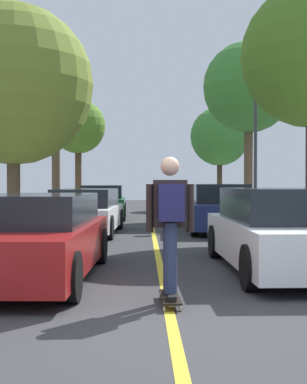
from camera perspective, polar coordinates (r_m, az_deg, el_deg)
name	(u,v)px	position (r m, az deg, el deg)	size (l,w,h in m)	color
ground	(173,329)	(5.49, 2.09, -14.60)	(80.00, 80.00, 0.00)	#353538
center_line	(160,266)	(9.40, 0.72, -8.02)	(0.12, 39.20, 0.01)	gold
parked_car_left_nearest	(35,237)	(8.34, -12.70, -4.75)	(2.00, 4.62, 1.30)	maroon
parked_car_left_near	(86,211)	(15.39, -7.34, -2.07)	(2.05, 4.60, 1.30)	white
parked_car_left_far	(102,202)	(21.68, -5.53, -1.12)	(1.99, 4.22, 1.38)	#1E5B33
parked_car_right_nearest	(279,231)	(9.08, 13.38, -4.10)	(1.91, 4.64, 1.38)	white
parked_car_right_near	(219,208)	(15.97, 7.05, -1.75)	(1.94, 4.17, 1.44)	navy
street_tree_left_nearest	(13,85)	(15.90, -14.93, 11.09)	(4.59, 4.59, 6.44)	brown
street_tree_left_near	(56,106)	(23.10, -10.51, 9.13)	(2.87, 2.87, 6.10)	brown
street_tree_left_far	(78,127)	(30.67, -8.14, 6.97)	(3.12, 3.12, 6.13)	#4C3823
street_tree_right_near	(249,88)	(22.37, 10.24, 11.01)	(3.74, 3.74, 7.13)	brown
street_tree_right_far	(220,137)	(30.21, 7.16, 5.96)	(3.33, 3.33, 5.64)	#3D2D1E
streetlamp	(256,131)	(19.33, 10.96, 6.48)	(0.36, 0.24, 5.57)	#38383D
skateboard	(170,297)	(6.52, 1.79, -11.29)	(0.25, 0.85, 0.10)	black
skateboarder	(170,217)	(6.35, 1.82, -2.73)	(0.58, 0.70, 1.69)	black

